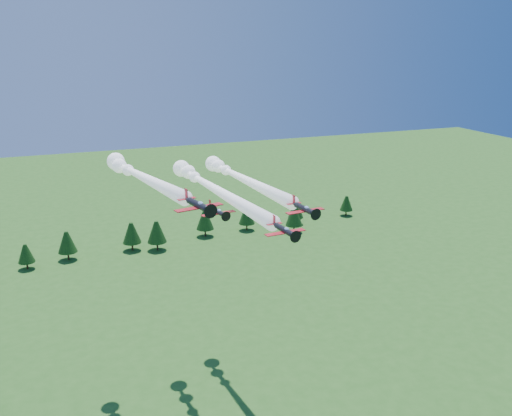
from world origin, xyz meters
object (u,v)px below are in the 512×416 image
object	(u,v)px
plane_left	(139,175)
plane_slot	(218,211)
plane_right	(239,177)
plane_lead	(211,186)

from	to	relation	value
plane_left	plane_slot	xyz separation A→B (m)	(10.82, -15.25, -4.14)
plane_left	plane_right	distance (m)	22.69
plane_lead	plane_right	size ratio (longest dim) A/B	1.10
plane_left	plane_slot	size ratio (longest dim) A/B	6.11
plane_right	plane_slot	size ratio (longest dim) A/B	6.79
plane_slot	plane_left	bearing A→B (deg)	117.18
plane_left	plane_lead	bearing A→B (deg)	-27.14
plane_lead	plane_right	world-z (taller)	plane_lead
plane_lead	plane_right	bearing A→B (deg)	37.72
plane_lead	plane_right	xyz separation A→B (m)	(8.84, 8.22, -0.67)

